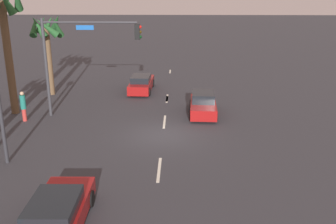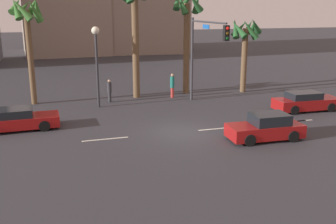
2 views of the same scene
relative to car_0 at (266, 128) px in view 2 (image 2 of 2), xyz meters
The scene contains 16 objects.
ground_plane 4.75m from the car_0, 147.41° to the left, with size 220.00×220.00×0.00m, color #333338.
lane_stripe_2 8.84m from the car_0, 163.29° to the left, with size 2.56×0.14×0.01m, color silver.
lane_stripe_3 3.12m from the car_0, 123.79° to the left, with size 2.51×0.14×0.01m, color silver.
lane_stripe_4 4.37m from the car_0, 35.85° to the left, with size 1.86×0.14×0.01m, color silver.
lane_stripe_5 4.70m from the car_0, 32.93° to the left, with size 2.01×0.14×0.01m, color silver.
car_0 is the anchor object (origin of this frame).
car_2 14.40m from the car_0, 156.07° to the left, with size 4.70×2.00×1.28m.
car_3 7.60m from the car_0, 38.40° to the left, with size 4.68×1.90×1.34m.
traffic_signal 8.86m from the car_0, 94.27° to the left, with size 0.32×6.29×6.34m.
streetlamp 13.14m from the car_0, 128.37° to the left, with size 0.56×0.56×5.77m.
pedestrian_0 13.21m from the car_0, 121.35° to the left, with size 0.45×0.45×1.75m.
pedestrian_1 11.61m from the car_0, 98.79° to the left, with size 0.46×0.46×1.94m.
palm_tree_0 14.36m from the car_0, 110.07° to the left, with size 2.50×2.38×9.13m.
palm_tree_1 13.77m from the car_0, 90.57° to the left, with size 2.48×2.82×8.50m.
palm_tree_2 18.30m from the car_0, 135.26° to the left, with size 2.54×2.59×7.87m.
palm_tree_3 13.26m from the car_0, 68.38° to the left, with size 2.81×2.63×6.37m.
Camera 2 is at (-7.02, -20.38, 6.94)m, focal length 41.49 mm.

